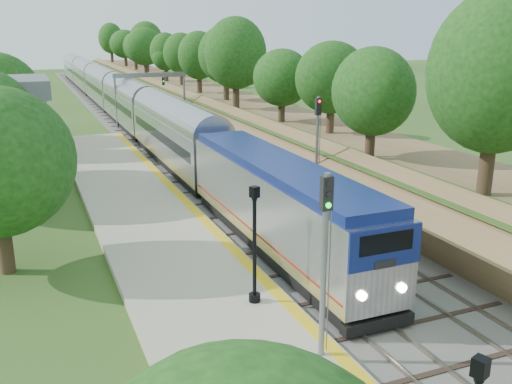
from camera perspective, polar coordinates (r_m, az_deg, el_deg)
name	(u,v)px	position (r m, az deg, el deg)	size (l,w,h in m)	color
trackbed	(140,120)	(73.13, -11.56, 7.07)	(9.50, 170.00, 0.28)	#4C4944
platform	(170,249)	(29.83, -8.60, -5.66)	(6.40, 68.00, 0.38)	#A7A086
yellow_stripe	(222,238)	(30.49, -3.41, -4.61)	(0.55, 68.00, 0.01)	gold
embankment	(203,102)	(74.87, -5.29, 8.99)	(10.64, 170.00, 11.70)	brown
signal_gantry	(150,85)	(67.77, -10.55, 10.49)	(8.40, 0.38, 6.20)	slate
trees_behind_platform	(34,158)	(32.37, -21.29, 3.18)	(7.82, 53.32, 7.21)	#332316
train	(115,98)	(77.85, -13.91, 9.13)	(3.08, 123.54, 4.53)	black
lamppost_far	(255,252)	(22.86, -0.15, -5.98)	(0.48, 0.48, 4.88)	black
signal_platform	(325,247)	(18.67, 6.89, -5.48)	(0.38, 0.30, 6.43)	slate
signal_farside	(317,137)	(37.64, 6.15, 5.49)	(0.37, 0.30, 6.81)	slate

